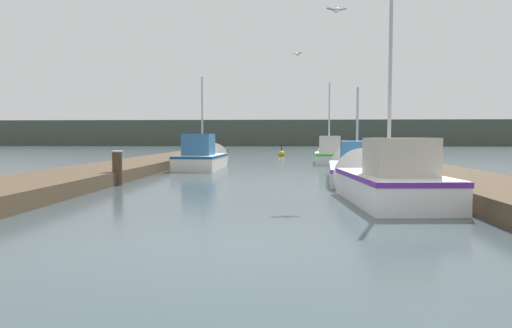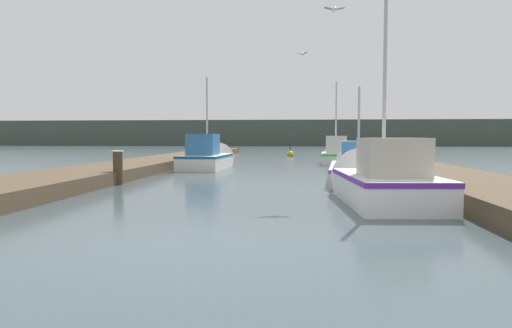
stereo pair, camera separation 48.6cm
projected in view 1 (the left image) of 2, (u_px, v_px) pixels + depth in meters
ground_plane at (227, 251)px, 5.83m from camera, size 200.00×200.00×0.00m
dock_left at (152, 163)px, 22.09m from camera, size 2.70×40.00×0.40m
dock_right at (387, 163)px, 21.43m from camera, size 2.70×40.00×0.40m
distant_shore_ridge at (279, 133)px, 79.69m from camera, size 120.00×16.00×4.13m
fishing_boat_0 at (385, 180)px, 10.47m from camera, size 2.04×4.59×5.01m
fishing_boat_1 at (356, 168)px, 15.81m from camera, size 2.32×6.19×3.69m
fishing_boat_2 at (203, 158)px, 20.99m from camera, size 1.92×4.74×4.68m
fishing_boat_3 at (329, 154)px, 25.31m from camera, size 1.75×4.64×4.86m
mooring_piling_0 at (393, 164)px, 15.29m from camera, size 0.37×0.37×1.09m
mooring_piling_1 at (117, 168)px, 13.75m from camera, size 0.33×0.33×1.04m
channel_buoy at (282, 154)px, 34.04m from camera, size 0.52×0.52×1.02m
seagull_lead at (337, 10)px, 12.15m from camera, size 0.56×0.30×0.12m
seagull_1 at (297, 54)px, 21.90m from camera, size 0.50×0.43×0.12m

